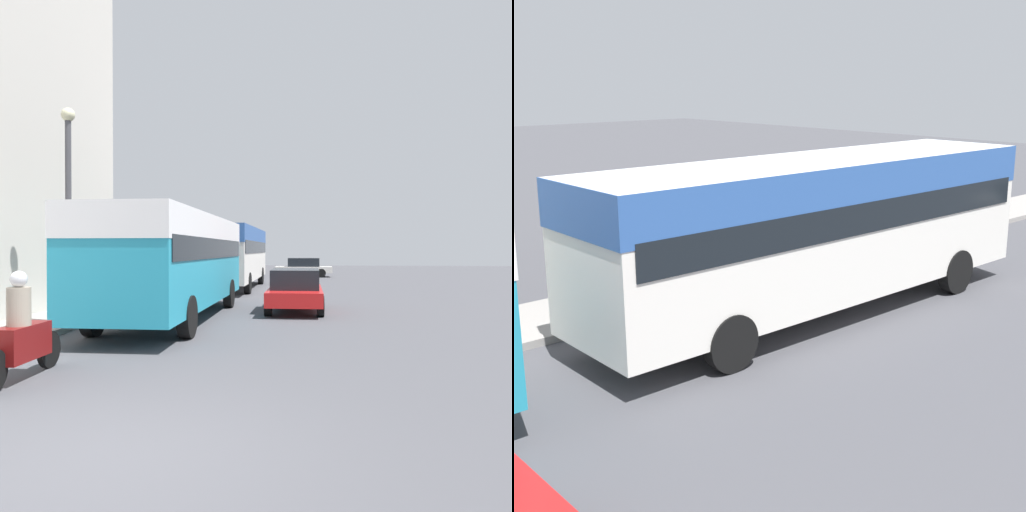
# 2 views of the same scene
# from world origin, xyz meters

# --- Properties ---
(bus_following) EXTENTS (2.57, 10.64, 3.19)m
(bus_following) POSITION_xyz_m (-1.97, 21.53, 2.07)
(bus_following) COLOR silver
(bus_following) RESTS_ON ground_plane
(pedestrian_near_curb) EXTENTS (0.38, 0.38, 1.75)m
(pedestrian_near_curb) POSITION_xyz_m (-5.36, 25.03, 1.05)
(pedestrian_near_curb) COLOR #232838
(pedestrian_near_curb) RESTS_ON sidewalk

